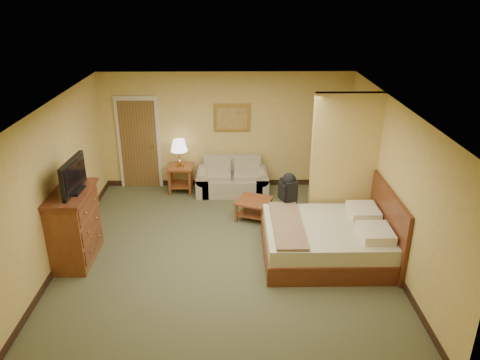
{
  "coord_description": "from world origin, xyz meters",
  "views": [
    {
      "loc": [
        0.15,
        -6.95,
        4.31
      ],
      "look_at": [
        0.26,
        0.6,
        1.13
      ],
      "focal_mm": 35.0,
      "sensor_mm": 36.0,
      "label": 1
    }
  ],
  "objects_px": {
    "bed": "(333,239)",
    "dresser": "(74,226)",
    "loveseat": "(232,182)",
    "coffee_table": "(254,205)"
  },
  "relations": [
    {
      "from": "dresser",
      "to": "bed",
      "type": "distance_m",
      "value": 4.3
    },
    {
      "from": "coffee_table",
      "to": "dresser",
      "type": "distance_m",
      "value": 3.36
    },
    {
      "from": "bed",
      "to": "loveseat",
      "type": "bearing_deg",
      "value": 122.37
    },
    {
      "from": "dresser",
      "to": "bed",
      "type": "xyz_separation_m",
      "value": [
        4.29,
        0.02,
        -0.31
      ]
    },
    {
      "from": "loveseat",
      "to": "bed",
      "type": "bearing_deg",
      "value": -57.63
    },
    {
      "from": "loveseat",
      "to": "coffee_table",
      "type": "distance_m",
      "value": 1.32
    },
    {
      "from": "bed",
      "to": "dresser",
      "type": "bearing_deg",
      "value": -179.68
    },
    {
      "from": "loveseat",
      "to": "bed",
      "type": "relative_size",
      "value": 0.72
    },
    {
      "from": "coffee_table",
      "to": "bed",
      "type": "bearing_deg",
      "value": -48.22
    },
    {
      "from": "dresser",
      "to": "coffee_table",
      "type": "bearing_deg",
      "value": 25.59
    }
  ]
}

